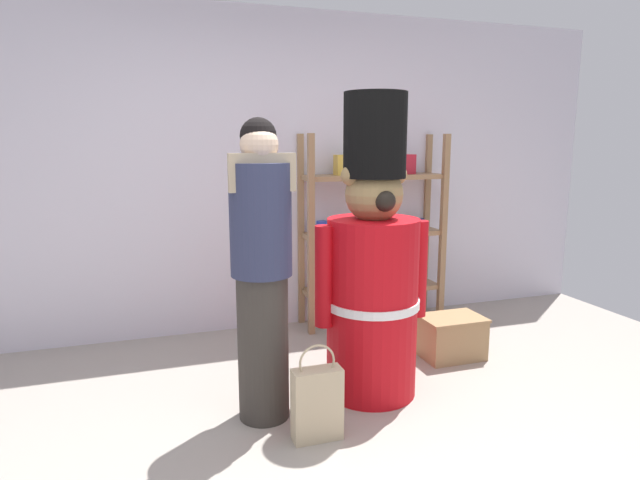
% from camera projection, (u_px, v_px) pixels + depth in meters
% --- Properties ---
extents(ground_plane, '(6.40, 6.40, 0.00)m').
position_uv_depth(ground_plane, '(349.00, 469.00, 2.57)').
color(ground_plane, '#9E9389').
extents(back_wall, '(6.40, 0.12, 2.60)m').
position_uv_depth(back_wall, '(253.00, 173.00, 4.39)').
color(back_wall, silver).
rests_on(back_wall, ground_plane).
extents(merchandise_shelf, '(1.25, 0.35, 1.62)m').
position_uv_depth(merchandise_shelf, '(373.00, 228.00, 4.57)').
color(merchandise_shelf, '#93704C').
rests_on(merchandise_shelf, ground_plane).
extents(teddy_bear_guard, '(0.73, 0.58, 1.83)m').
position_uv_depth(teddy_bear_guard, '(373.00, 273.00, 3.24)').
color(teddy_bear_guard, red).
rests_on(teddy_bear_guard, ground_plane).
extents(person_shopper, '(0.35, 0.34, 1.68)m').
position_uv_depth(person_shopper, '(262.00, 268.00, 2.91)').
color(person_shopper, '#38332D').
rests_on(person_shopper, ground_plane).
extents(shopping_bag, '(0.26, 0.11, 0.53)m').
position_uv_depth(shopping_bag, '(317.00, 403.00, 2.80)').
color(shopping_bag, '#C1AD89').
rests_on(shopping_bag, ground_plane).
extents(display_crate, '(0.45, 0.32, 0.31)m').
position_uv_depth(display_crate, '(451.00, 337.00, 3.88)').
color(display_crate, '#9E7A51').
rests_on(display_crate, ground_plane).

